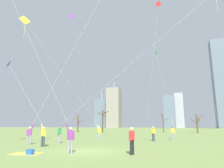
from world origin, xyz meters
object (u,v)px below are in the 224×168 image
object	(u,v)px
kite_flyer_foreground_left_pink	(50,91)
bare_tree_rightmost	(197,123)
bare_tree_right_of_center	(163,122)
picnic_spot	(29,153)
bystander_watching_nearby	(173,132)
kite_flyer_far_back_white	(89,106)
distant_kite_high_overhead_green	(157,58)
bystander_strolling_midfield	(132,139)
kite_flyer_midfield_left_yellow	(91,120)
distant_kite_low_near_trees_purple	(73,25)
bystander_far_off_by_trees	(153,133)
distant_kite_drifting_right_red	(157,15)
kite_flyer_midfield_right_teal	(47,100)
bare_tree_center	(103,120)
bare_tree_far_right_edge	(78,123)
kite_flyer_foreground_right_blue	(35,119)

from	to	relation	value
kite_flyer_foreground_left_pink	bare_tree_rightmost	distance (m)	43.71
bare_tree_right_of_center	picnic_spot	bearing A→B (deg)	-97.60
bystander_watching_nearby	kite_flyer_far_back_white	bearing A→B (deg)	-133.51
distant_kite_high_overhead_green	bare_tree_rightmost	bearing A→B (deg)	68.64
bare_tree_rightmost	distant_kite_high_overhead_green	bearing A→B (deg)	-111.36
bystander_strolling_midfield	bystander_watching_nearby	size ratio (longest dim) A/B	1.00
kite_flyer_far_back_white	kite_flyer_midfield_left_yellow	size ratio (longest dim) A/B	1.43
distant_kite_low_near_trees_purple	bare_tree_rightmost	distance (m)	36.09
picnic_spot	kite_flyer_foreground_left_pink	bearing A→B (deg)	-13.25
bystander_far_off_by_trees	distant_kite_drifting_right_red	size ratio (longest dim) A/B	0.08
kite_flyer_midfield_right_teal	bare_tree_rightmost	distance (m)	39.40
kite_flyer_foreground_left_pink	bystander_watching_nearby	xyz separation A→B (m)	(6.95, 16.44, -2.88)
distant_kite_low_near_trees_purple	bare_tree_right_of_center	size ratio (longest dim) A/B	4.99
bystander_far_off_by_trees	bystander_strolling_midfield	bearing A→B (deg)	-90.77
bystander_far_off_by_trees	picnic_spot	bearing A→B (deg)	-115.49
kite_flyer_foreground_left_pink	kite_flyer_midfield_left_yellow	size ratio (longest dim) A/B	1.74
kite_flyer_far_back_white	bare_tree_center	xyz separation A→B (m)	(-10.21, 32.87, -0.30)
kite_flyer_far_back_white	kite_flyer_foreground_left_pink	size ratio (longest dim) A/B	0.82
kite_flyer_foreground_left_pink	distant_kite_drifting_right_red	xyz separation A→B (m)	(5.70, 18.28, 14.50)
kite_flyer_midfield_right_teal	bystander_watching_nearby	xyz separation A→B (m)	(11.49, 10.08, -3.27)
bare_tree_rightmost	bare_tree_center	size ratio (longest dim) A/B	0.76
bystander_strolling_midfield	distant_kite_low_near_trees_purple	size ratio (longest dim) A/B	0.07
kite_flyer_midfield_left_yellow	picnic_spot	size ratio (longest dim) A/B	5.75
distant_kite_high_overhead_green	distant_kite_low_near_trees_purple	bearing A→B (deg)	178.03
bare_tree_rightmost	kite_flyer_far_back_white	bearing A→B (deg)	-111.51
kite_flyer_midfield_right_teal	bare_tree_rightmost	world-z (taller)	kite_flyer_midfield_right_teal
bystander_strolling_midfield	bare_tree_far_right_edge	xyz separation A→B (m)	(-23.30, 39.70, 1.58)
kite_flyer_midfield_right_teal	bare_tree_center	xyz separation A→B (m)	(-6.59, 34.67, -0.88)
kite_flyer_foreground_left_pink	picnic_spot	size ratio (longest dim) A/B	10.00
kite_flyer_midfield_right_teal	bystander_strolling_midfield	size ratio (longest dim) A/B	12.41
picnic_spot	bare_tree_right_of_center	world-z (taller)	bare_tree_right_of_center
kite_flyer_midfield_right_teal	kite_flyer_midfield_left_yellow	size ratio (longest dim) A/B	1.71
kite_flyer_far_back_white	distant_kite_high_overhead_green	bearing A→B (deg)	68.30
distant_kite_low_near_trees_purple	bare_tree_far_right_edge	xyz separation A→B (m)	(-7.01, 17.93, -19.76)
distant_kite_drifting_right_red	bystander_strolling_midfield	bearing A→B (deg)	-93.60
bystander_watching_nearby	distant_kite_drifting_right_red	size ratio (longest dim) A/B	0.08
bare_tree_right_of_center	bystander_far_off_by_trees	bearing A→B (deg)	-89.31
kite_flyer_foreground_left_pink	bare_tree_far_right_edge	size ratio (longest dim) A/B	4.37
kite_flyer_far_back_white	bystander_strolling_midfield	world-z (taller)	kite_flyer_far_back_white
bystander_strolling_midfield	bare_tree_right_of_center	xyz separation A→B (m)	(-0.22, 42.53, 1.67)
bystander_far_off_by_trees	distant_kite_low_near_trees_purple	xyz separation A→B (m)	(-16.45, 10.24, 21.34)
distant_kite_drifting_right_red	kite_flyer_far_back_white	bearing A→B (deg)	-123.15
kite_flyer_midfield_left_yellow	bystander_strolling_midfield	size ratio (longest dim) A/B	7.26
picnic_spot	bystander_watching_nearby	bearing A→B (deg)	62.50
kite_flyer_midfield_left_yellow	bare_tree_right_of_center	distance (m)	33.73
distant_kite_high_overhead_green	bare_tree_right_of_center	world-z (taller)	distant_kite_high_overhead_green
kite_flyer_foreground_right_blue	bare_tree_center	size ratio (longest dim) A/B	1.68
kite_flyer_midfield_right_teal	bystander_strolling_midfield	xyz separation A→B (m)	(9.20, -4.44, -3.27)
kite_flyer_foreground_right_blue	kite_flyer_midfield_right_teal	distance (m)	2.26
kite_flyer_foreground_right_blue	bare_tree_rightmost	distance (m)	40.60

